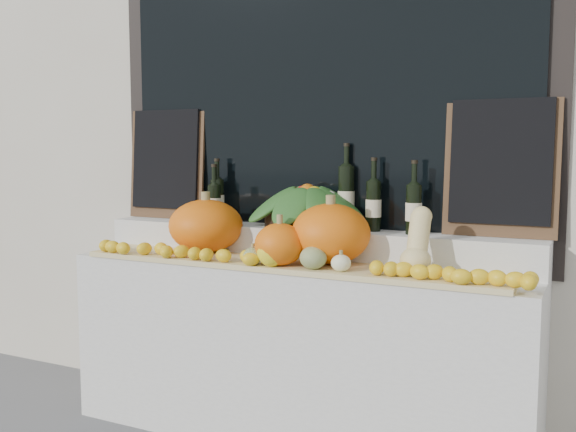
% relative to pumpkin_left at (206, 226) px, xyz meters
% --- Properties ---
extents(storefront_facade, '(7.00, 0.94, 4.50)m').
position_rel_pumpkin_left_xyz_m(storefront_facade, '(0.50, 0.74, 1.20)').
color(storefront_facade, beige).
rests_on(storefront_facade, ground).
extents(display_sill, '(2.30, 0.55, 0.88)m').
position_rel_pumpkin_left_xyz_m(display_sill, '(0.50, 0.02, -0.60)').
color(display_sill, silver).
rests_on(display_sill, ground).
extents(rear_tier, '(2.30, 0.25, 0.16)m').
position_rel_pumpkin_left_xyz_m(rear_tier, '(0.50, 0.17, -0.08)').
color(rear_tier, silver).
rests_on(rear_tier, display_sill).
extents(straw_bedding, '(2.10, 0.32, 0.02)m').
position_rel_pumpkin_left_xyz_m(straw_bedding, '(0.50, -0.10, -0.15)').
color(straw_bedding, tan).
rests_on(straw_bedding, display_sill).
extents(pumpkin_left, '(0.45, 0.45, 0.27)m').
position_rel_pumpkin_left_xyz_m(pumpkin_left, '(0.00, 0.00, 0.00)').
color(pumpkin_left, orange).
rests_on(pumpkin_left, straw_bedding).
extents(pumpkin_right, '(0.49, 0.49, 0.28)m').
position_rel_pumpkin_left_xyz_m(pumpkin_right, '(0.71, -0.03, 0.00)').
color(pumpkin_right, orange).
rests_on(pumpkin_right, straw_bedding).
extents(pumpkin_center, '(0.26, 0.26, 0.19)m').
position_rel_pumpkin_left_xyz_m(pumpkin_center, '(0.52, -0.18, -0.04)').
color(pumpkin_center, orange).
rests_on(pumpkin_center, straw_bedding).
extents(butternut_squash, '(0.13, 0.20, 0.28)m').
position_rel_pumpkin_left_xyz_m(butternut_squash, '(1.13, -0.09, -0.01)').
color(butternut_squash, '#E8D088').
rests_on(butternut_squash, straw_bedding).
extents(decorative_gourds, '(0.51, 0.15, 0.17)m').
position_rel_pumpkin_left_xyz_m(decorative_gourds, '(0.57, -0.21, -0.08)').
color(decorative_gourds, '#38611D').
rests_on(decorative_gourds, straw_bedding).
extents(lemon_heap, '(2.20, 0.16, 0.06)m').
position_rel_pumpkin_left_xyz_m(lemon_heap, '(0.50, -0.21, -0.10)').
color(lemon_heap, yellow).
rests_on(lemon_heap, straw_bedding).
extents(produce_bowl, '(0.66, 0.66, 0.23)m').
position_rel_pumpkin_left_xyz_m(produce_bowl, '(0.50, 0.16, 0.11)').
color(produce_bowl, black).
rests_on(produce_bowl, rear_tier).
extents(wine_bottle_far_left, '(0.08, 0.08, 0.32)m').
position_rel_pumpkin_left_xyz_m(wine_bottle_far_left, '(-0.05, 0.16, 0.10)').
color(wine_bottle_far_left, black).
rests_on(wine_bottle_far_left, rear_tier).
extents(wine_bottle_near_left, '(0.08, 0.08, 0.35)m').
position_rel_pumpkin_left_xyz_m(wine_bottle_near_left, '(-0.05, 0.19, 0.12)').
color(wine_bottle_near_left, black).
rests_on(wine_bottle_near_left, rear_tier).
extents(wine_bottle_tall, '(0.08, 0.08, 0.43)m').
position_rel_pumpkin_left_xyz_m(wine_bottle_tall, '(0.68, 0.23, 0.16)').
color(wine_bottle_tall, black).
rests_on(wine_bottle_tall, rear_tier).
extents(wine_bottle_near_right, '(0.08, 0.08, 0.36)m').
position_rel_pumpkin_left_xyz_m(wine_bottle_near_right, '(0.84, 0.19, 0.13)').
color(wine_bottle_near_right, black).
rests_on(wine_bottle_near_right, rear_tier).
extents(wine_bottle_far_right, '(0.08, 0.08, 0.35)m').
position_rel_pumpkin_left_xyz_m(wine_bottle_far_right, '(1.05, 0.16, 0.12)').
color(wine_bottle_far_right, black).
rests_on(wine_bottle_far_right, rear_tier).
extents(chalkboard_left, '(0.50, 0.08, 0.62)m').
position_rel_pumpkin_left_xyz_m(chalkboard_left, '(-0.42, 0.24, 0.32)').
color(chalkboard_left, '#4C331E').
rests_on(chalkboard_left, rear_tier).
extents(chalkboard_right, '(0.50, 0.08, 0.62)m').
position_rel_pumpkin_left_xyz_m(chalkboard_right, '(1.42, 0.24, 0.32)').
color(chalkboard_right, '#4C331E').
rests_on(chalkboard_right, rear_tier).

